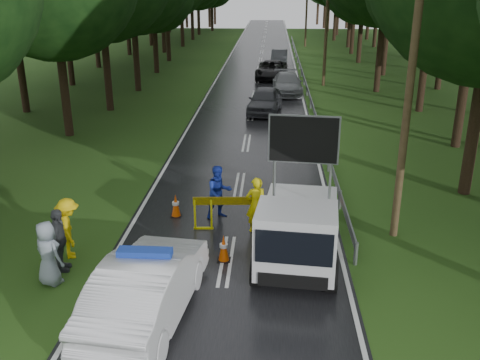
# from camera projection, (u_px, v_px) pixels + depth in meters

# --- Properties ---
(ground) EXTENTS (160.00, 160.00, 0.00)m
(ground) POSITION_uv_depth(u_px,v_px,m) (227.00, 261.00, 15.55)
(ground) COLOR #1D3F12
(ground) RESTS_ON ground
(road) EXTENTS (7.00, 140.00, 0.02)m
(road) POSITION_uv_depth(u_px,v_px,m) (257.00, 80.00, 43.58)
(road) COLOR black
(road) RESTS_ON ground
(guardrail) EXTENTS (0.12, 60.06, 0.70)m
(guardrail) POSITION_uv_depth(u_px,v_px,m) (303.00, 75.00, 42.88)
(guardrail) COLOR gray
(guardrail) RESTS_ON ground
(utility_pole_near) EXTENTS (1.40, 0.24, 10.00)m
(utility_pole_near) POSITION_uv_depth(u_px,v_px,m) (411.00, 76.00, 15.35)
(utility_pole_near) COLOR #40311E
(utility_pole_near) RESTS_ON ground
(utility_pole_mid) EXTENTS (1.40, 0.24, 10.00)m
(utility_pole_mid) POSITION_uv_depth(u_px,v_px,m) (327.00, 17.00, 39.65)
(utility_pole_mid) COLOR #40311E
(utility_pole_mid) RESTS_ON ground
(utility_pole_far) EXTENTS (1.40, 0.24, 10.00)m
(utility_pole_far) POSITION_uv_depth(u_px,v_px,m) (307.00, 3.00, 63.96)
(utility_pole_far) COLOR #40311E
(utility_pole_far) RESTS_ON ground
(police_sedan) EXTENTS (2.37, 5.29, 1.85)m
(police_sedan) POSITION_uv_depth(u_px,v_px,m) (147.00, 287.00, 12.63)
(police_sedan) COLOR silver
(police_sedan) RESTS_ON ground
(work_truck) EXTENTS (2.69, 5.20, 3.99)m
(work_truck) POSITION_uv_depth(u_px,v_px,m) (298.00, 228.00, 15.11)
(work_truck) COLOR gray
(work_truck) RESTS_ON ground
(barrier) EXTENTS (2.78, 0.26, 1.15)m
(barrier) POSITION_uv_depth(u_px,v_px,m) (236.00, 205.00, 17.19)
(barrier) COLOR #F2ED0D
(barrier) RESTS_ON ground
(officer) EXTENTS (0.77, 0.61, 1.86)m
(officer) POSITION_uv_depth(u_px,v_px,m) (256.00, 205.00, 17.05)
(officer) COLOR yellow
(officer) RESTS_ON ground
(civilian) EXTENTS (1.12, 1.03, 1.86)m
(civilian) POSITION_uv_depth(u_px,v_px,m) (219.00, 192.00, 18.05)
(civilian) COLOR #192EA3
(civilian) RESTS_ON ground
(bystander_left) EXTENTS (1.10, 1.35, 1.82)m
(bystander_left) POSITION_uv_depth(u_px,v_px,m) (69.00, 228.00, 15.48)
(bystander_left) COLOR yellow
(bystander_left) RESTS_ON ground
(bystander_mid) EXTENTS (0.59, 1.14, 1.85)m
(bystander_mid) POSITION_uv_depth(u_px,v_px,m) (59.00, 240.00, 14.73)
(bystander_mid) COLOR #393C40
(bystander_mid) RESTS_ON ground
(bystander_right) EXTENTS (1.05, 0.93, 1.80)m
(bystander_right) POSITION_uv_depth(u_px,v_px,m) (48.00, 253.00, 14.08)
(bystander_right) COLOR gray
(bystander_right) RESTS_ON ground
(queue_car_first) EXTENTS (2.32, 4.70, 1.54)m
(queue_car_first) POSITION_uv_depth(u_px,v_px,m) (265.00, 100.00, 32.65)
(queue_car_first) COLOR #3B3D43
(queue_car_first) RESTS_ON ground
(queue_car_second) EXTENTS (2.18, 5.03, 1.44)m
(queue_car_second) POSITION_uv_depth(u_px,v_px,m) (287.00, 84.00, 38.19)
(queue_car_second) COLOR gray
(queue_car_second) RESTS_ON ground
(queue_car_third) EXTENTS (2.76, 5.39, 1.46)m
(queue_car_third) POSITION_uv_depth(u_px,v_px,m) (272.00, 70.00, 44.00)
(queue_car_third) COLOR black
(queue_car_third) RESTS_ON ground
(queue_car_fourth) EXTENTS (1.66, 4.35, 1.41)m
(queue_car_fourth) POSITION_uv_depth(u_px,v_px,m) (279.00, 57.00, 51.25)
(queue_car_fourth) COLOR #3B3D42
(queue_car_fourth) RESTS_ON ground
(cone_near_left) EXTENTS (0.36, 0.36, 0.77)m
(cone_near_left) POSITION_uv_depth(u_px,v_px,m) (116.00, 294.00, 13.22)
(cone_near_left) COLOR black
(cone_near_left) RESTS_ON ground
(cone_center) EXTENTS (0.39, 0.39, 0.82)m
(cone_center) POSITION_uv_depth(u_px,v_px,m) (224.00, 248.00, 15.41)
(cone_center) COLOR black
(cone_center) RESTS_ON ground
(cone_far) EXTENTS (0.34, 0.34, 0.72)m
(cone_far) POSITION_uv_depth(u_px,v_px,m) (275.00, 192.00, 19.65)
(cone_far) COLOR black
(cone_far) RESTS_ON ground
(cone_left_mid) EXTENTS (0.39, 0.39, 0.82)m
(cone_left_mid) POSITION_uv_depth(u_px,v_px,m) (176.00, 206.00, 18.32)
(cone_left_mid) COLOR black
(cone_left_mid) RESTS_ON ground
(cone_right) EXTENTS (0.31, 0.31, 0.67)m
(cone_right) POSITION_uv_depth(u_px,v_px,m) (322.00, 195.00, 19.46)
(cone_right) COLOR black
(cone_right) RESTS_ON ground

